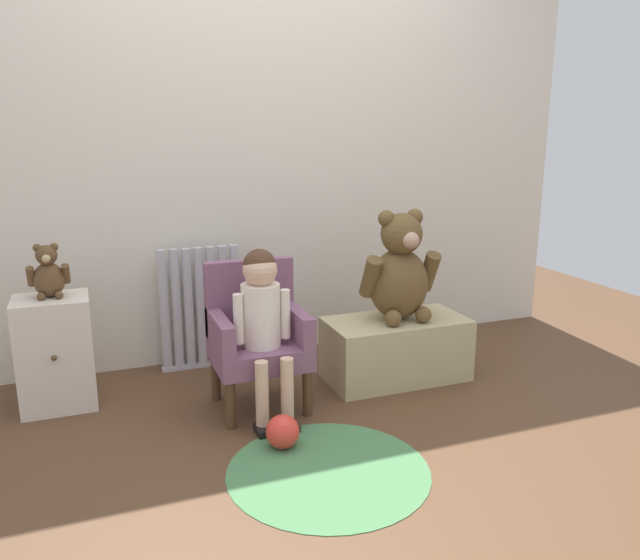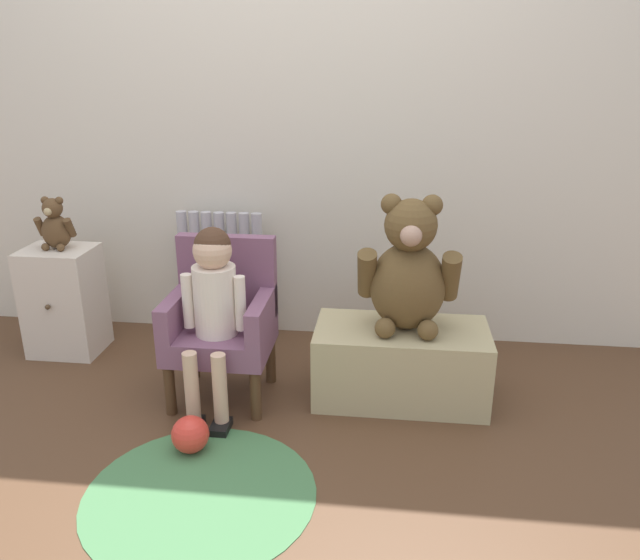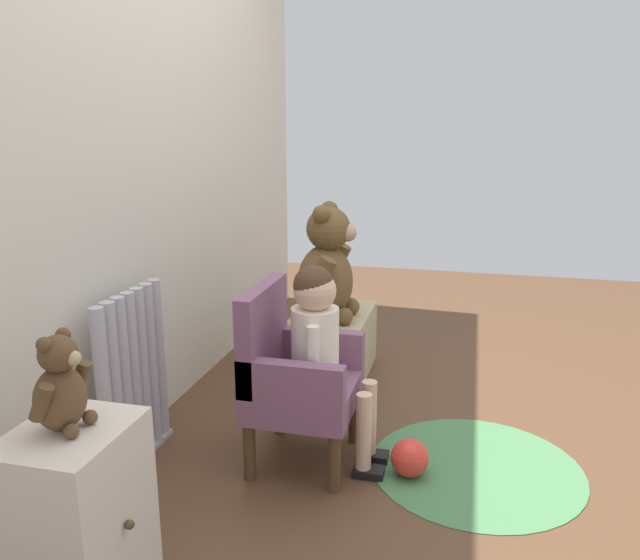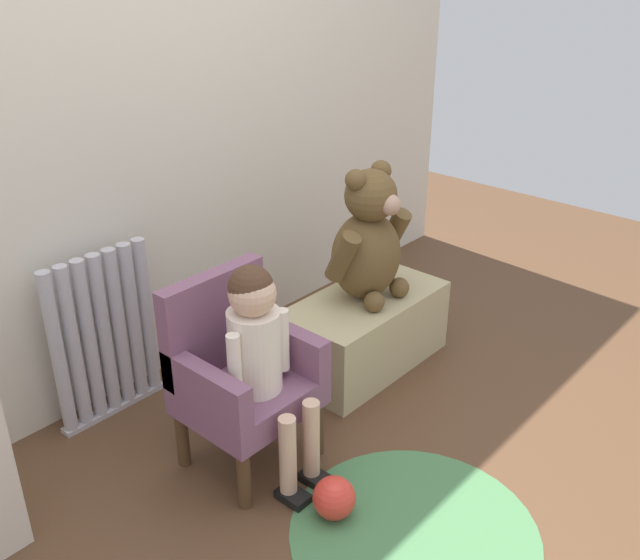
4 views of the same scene
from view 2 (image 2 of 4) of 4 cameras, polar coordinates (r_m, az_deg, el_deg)
name	(u,v)px [view 2 (image 2 of 4)]	position (r m, az deg, el deg)	size (l,w,h in m)	color
ground_plane	(239,477)	(2.25, -7.45, -17.46)	(6.00, 6.00, 0.00)	#523622
back_wall	(292,92)	(3.01, -2.62, 16.83)	(3.80, 0.05, 2.40)	beige
radiator	(222,276)	(3.14, -8.96, 0.33)	(0.43, 0.05, 0.65)	#B5B1BB
small_dresser	(64,301)	(3.21, -22.35, -1.77)	(0.32, 0.29, 0.52)	beige
child_armchair	(222,319)	(2.59, -8.91, -3.51)	(0.41, 0.37, 0.66)	#784D67
child_figure	(213,294)	(2.44, -9.75, -1.26)	(0.25, 0.35, 0.75)	silver
low_bench	(401,363)	(2.62, 7.38, -7.56)	(0.70, 0.36, 0.31)	tan
large_teddy_bear	(408,272)	(2.48, 8.09, 0.75)	(0.40, 0.28, 0.55)	brown
small_teddy_bear	(55,226)	(3.11, -23.05, 4.57)	(0.18, 0.12, 0.24)	brown
floor_rug	(200,494)	(2.19, -10.90, -18.65)	(0.76, 0.76, 0.01)	#447748
toy_ball	(190,434)	(2.36, -11.78, -13.65)	(0.14, 0.14, 0.14)	red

